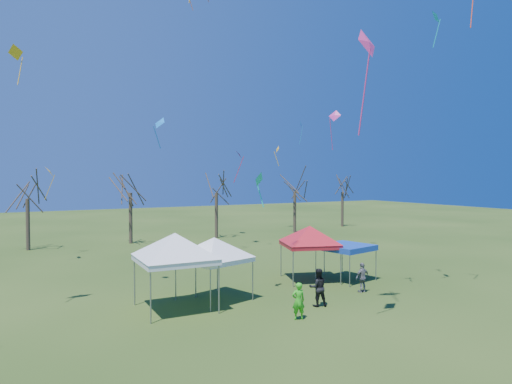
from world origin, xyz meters
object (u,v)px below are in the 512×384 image
tree_1 (27,180)px  person_green (298,301)px  tent_white_mid (214,242)px  person_dark (318,287)px  tent_red (310,230)px  tree_5 (343,180)px  tent_blue (346,247)px  tree_3 (216,177)px  tent_white_west (175,238)px  person_grey (362,277)px  tree_2 (130,175)px  tree_4 (295,177)px

tree_1 → person_green: tree_1 is taller
tree_1 → tent_white_mid: bearing=-71.0°
person_dark → person_green: bearing=51.2°
tent_white_mid → tent_red: tent_red is taller
tree_5 → tent_blue: tree_5 is taller
tree_3 → person_dark: size_ratio=4.41×
person_green → person_dark: 2.28m
tent_white_west → person_grey: (9.69, -1.81, -2.52)m
tree_5 → person_grey: tree_5 is taller
tree_2 → person_grey: 25.13m
tent_white_west → tent_red: tent_white_west is taller
tree_4 → tent_white_west: bearing=-134.3°
tree_4 → tent_white_west: tree_4 is taller
tree_3 → person_green: (-7.46, -25.46, -5.28)m
tree_2 → tree_5: tree_2 is taller
tree_5 → tent_red: size_ratio=1.86×
tree_5 → tent_red: bearing=-133.3°
tree_1 → person_grey: 28.61m
tent_white_west → person_dark: tent_white_west is taller
tent_red → tree_5: bearing=46.7°
tent_white_west → tent_red: size_ratio=1.15×
tent_blue → tent_white_mid: bearing=-178.1°
tree_2 → tent_red: tree_2 is taller
tree_4 → person_dark: 28.87m
tree_3 → tree_5: bearing=6.5°
tree_2 → tent_white_mid: 21.54m
tree_3 → tent_red: 20.10m
tent_blue → person_green: size_ratio=1.99×
tree_1 → tent_red: size_ratio=1.88×
tree_4 → tent_white_mid: 28.22m
tent_red → tent_blue: tent_red is taller
tree_3 → tree_5: 17.81m
person_grey → person_green: 5.96m
tent_red → person_dark: size_ratio=2.24×
person_green → person_dark: person_dark is taller
tree_2 → tent_white_mid: size_ratio=2.08×
tree_1 → person_grey: tree_1 is taller
person_dark → tent_blue: bearing=-123.2°
tree_1 → tree_5: bearing=2.4°
tree_3 → tent_white_mid: (-9.40, -20.92, -3.17)m
tree_3 → tree_4: tree_3 is taller
tent_red → tree_2: bearing=105.8°
person_green → person_dark: bearing=-134.9°
tree_3 → tent_blue: bearing=-92.2°
person_grey → tent_red: bearing=-80.6°
tent_white_west → tree_5: bearing=38.8°
tree_2 → person_grey: (6.49, -23.64, -5.50)m
tent_white_west → tent_blue: 10.92m
person_green → tent_blue: bearing=-130.8°
tree_5 → tent_blue: size_ratio=2.35×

